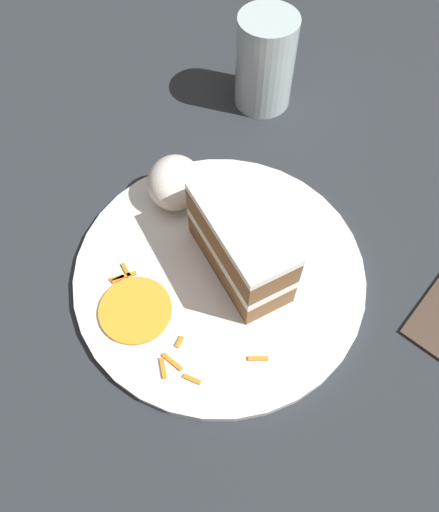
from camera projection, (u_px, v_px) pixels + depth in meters
ground_plane at (188, 255)px, 0.59m from camera, size 6.00×6.00×0.00m
dining_table at (187, 247)px, 0.58m from camera, size 1.19×1.11×0.04m
plate at (220, 272)px, 0.53m from camera, size 0.31×0.31×0.01m
cake_slice at (241, 243)px, 0.50m from camera, size 0.14×0.12×0.08m
cream_dollop at (175, 183)px, 0.55m from camera, size 0.07×0.06×0.05m
orange_garnish at (135, 310)px, 0.50m from camera, size 0.07×0.07×0.00m
carrot_shreds_scatter at (162, 324)px, 0.50m from camera, size 0.12×0.17×0.00m
drinking_glass at (265, 68)px, 0.63m from camera, size 0.07×0.07×0.12m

